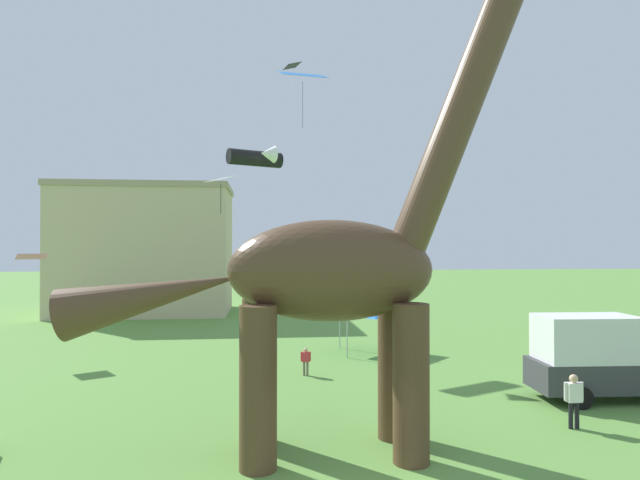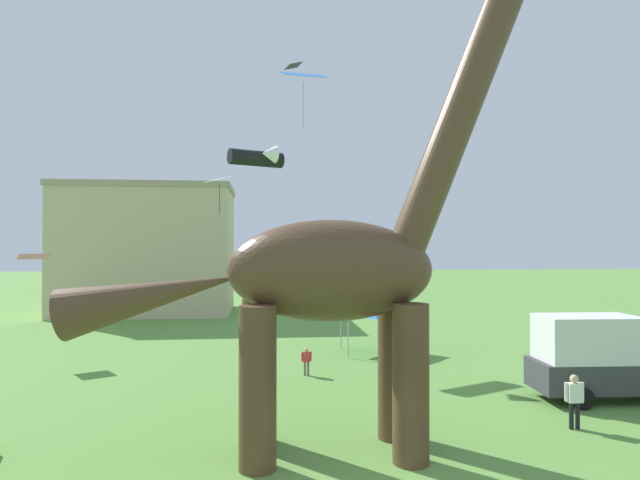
{
  "view_description": "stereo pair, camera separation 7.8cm",
  "coord_description": "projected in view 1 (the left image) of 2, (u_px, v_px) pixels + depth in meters",
  "views": [
    {
      "loc": [
        -2.33,
        -11.25,
        5.81
      ],
      "look_at": [
        -0.56,
        5.51,
        6.02
      ],
      "focal_mm": 30.14,
      "sensor_mm": 36.0,
      "label": 1
    },
    {
      "loc": [
        -2.25,
        -11.26,
        5.81
      ],
      "look_at": [
        -0.56,
        5.51,
        6.02
      ],
      "focal_mm": 30.14,
      "sensor_mm": 36.0,
      "label": 2
    }
  ],
  "objects": [
    {
      "name": "person_strolling_adult",
      "position": [
        306.0,
        359.0,
        24.2
      ],
      "size": [
        0.47,
        0.21,
        1.25
      ],
      "rotation": [
        0.0,
        0.0,
        2.46
      ],
      "color": "#6B6056",
      "rests_on": "ground_plane"
    },
    {
      "name": "person_photographer",
      "position": [
        574.0,
        396.0,
        17.13
      ],
      "size": [
        0.65,
        0.29,
        1.73
      ],
      "rotation": [
        0.0,
        0.0,
        4.14
      ],
      "color": "black",
      "rests_on": "ground_plane"
    },
    {
      "name": "dinosaur_sculpture",
      "position": [
        329.0,
        270.0,
        15.19
      ],
      "size": [
        13.59,
        2.88,
        14.21
      ],
      "rotation": [
        0.0,
        0.0,
        0.2
      ],
      "color": "#513823",
      "rests_on": "ground_plane"
    },
    {
      "name": "festival_canopy_tent",
      "position": [
        368.0,
        306.0,
        29.54
      ],
      "size": [
        3.15,
        3.15,
        3.0
      ],
      "color": "#B2B2B7",
      "rests_on": "ground_plane"
    },
    {
      "name": "kite_mid_center",
      "position": [
        32.0,
        257.0,
        28.31
      ],
      "size": [
        1.82,
        1.68,
        0.31
      ],
      "color": "pink"
    },
    {
      "name": "kite_apex",
      "position": [
        221.0,
        179.0,
        11.19
      ],
      "size": [
        0.73,
        0.77,
        0.79
      ],
      "color": "white"
    },
    {
      "name": "parked_box_truck",
      "position": [
        604.0,
        356.0,
        20.39
      ],
      "size": [
        5.69,
        2.4,
        3.2
      ],
      "rotation": [
        0.0,
        0.0,
        -0.05
      ],
      "color": "#38383D",
      "rests_on": "ground_plane"
    },
    {
      "name": "kite_high_right",
      "position": [
        292.0,
        66.0,
        35.12
      ],
      "size": [
        1.23,
        1.47,
        1.6
      ],
      "color": "black"
    },
    {
      "name": "kite_mid_right",
      "position": [
        303.0,
        75.0,
        20.2
      ],
      "size": [
        1.92,
        1.5,
        2.25
      ],
      "color": "#287AE5"
    },
    {
      "name": "kite_far_right",
      "position": [
        258.0,
        157.0,
        30.05
      ],
      "size": [
        3.25,
        3.22,
        0.93
      ],
      "color": "black"
    },
    {
      "name": "background_building_block",
      "position": [
        147.0,
        249.0,
        47.06
      ],
      "size": [
        14.62,
        9.06,
        11.14
      ],
      "color": "#CCB78E",
      "rests_on": "ground_plane"
    }
  ]
}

